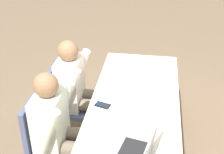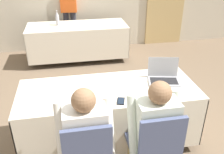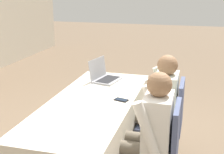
% 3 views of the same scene
% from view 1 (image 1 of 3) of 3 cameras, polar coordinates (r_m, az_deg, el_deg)
% --- Properties ---
extents(conference_table_near, '(1.97, 0.78, 0.74)m').
position_cam_1_polar(conference_table_near, '(2.86, 4.03, -7.71)').
color(conference_table_near, beige).
rests_on(conference_table_near, ground_plane).
extents(laptop, '(0.40, 0.34, 0.25)m').
position_cam_1_polar(laptop, '(2.21, 4.43, -13.53)').
color(laptop, '#99999E').
rests_on(laptop, conference_table_near).
extents(cell_phone, '(0.11, 0.15, 0.01)m').
position_cam_1_polar(cell_phone, '(2.72, -1.72, -5.17)').
color(cell_phone, black).
rests_on(cell_phone, conference_table_near).
extents(paper_centre_table, '(0.31, 0.35, 0.00)m').
position_cam_1_polar(paper_centre_table, '(2.29, 4.74, -13.42)').
color(paper_centre_table, white).
rests_on(paper_centre_table, conference_table_near).
extents(chair_near_left, '(0.44, 0.44, 0.89)m').
position_cam_1_polar(chair_near_left, '(3.26, -7.84, -4.20)').
color(chair_near_left, tan).
rests_on(chair_near_left, ground_plane).
extents(chair_near_right, '(0.44, 0.44, 0.89)m').
position_cam_1_polar(chair_near_right, '(2.79, -11.33, -11.34)').
color(chair_near_right, tan).
rests_on(chair_near_right, ground_plane).
extents(person_checkered_shirt, '(0.50, 0.52, 1.15)m').
position_cam_1_polar(person_checkered_shirt, '(3.15, -6.24, -1.96)').
color(person_checkered_shirt, '#665B4C').
rests_on(person_checkered_shirt, ground_plane).
extents(person_white_shirt, '(0.50, 0.52, 1.15)m').
position_cam_1_polar(person_white_shirt, '(2.66, -9.55, -9.04)').
color(person_white_shirt, '#665B4C').
rests_on(person_white_shirt, ground_plane).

